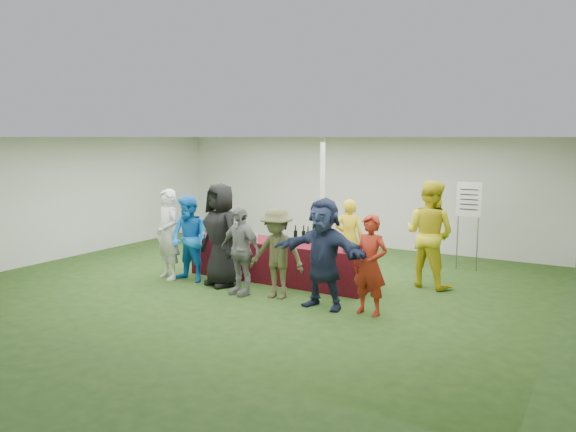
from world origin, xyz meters
The scene contains 18 objects.
ground centered at (0.00, 0.00, 0.00)m, with size 60.00×60.00×0.00m, color #284719.
tent centered at (0.50, 1.20, 1.35)m, with size 10.00×10.00×10.00m.
serving_table centered at (0.21, -0.02, 0.38)m, with size 3.60×0.80×0.75m, color maroon.
wine_bottles centered at (0.77, 0.10, 0.87)m, with size 0.57×0.13×0.32m.
wine_glasses centered at (-0.68, -0.30, 0.86)m, with size 1.15×0.11×0.16m.
water_bottle centered at (0.32, 0.06, 0.85)m, with size 0.07×0.07×0.23m.
bar_towel centered at (1.83, 0.03, 0.77)m, with size 0.25×0.18×0.03m, color white.
dump_bucket centered at (1.74, -0.24, 0.84)m, with size 0.22×0.22×0.18m, color slate.
wine_list_sign centered at (3.07, 2.68, 1.32)m, with size 0.50×0.03×1.80m.
staff_pourer centered at (1.24, 0.88, 0.76)m, with size 0.56×0.37×1.53m, color yellow.
staff_back centered at (2.77, 1.00, 0.97)m, with size 0.94×0.73×1.94m, color gold.
customer_0 centered at (-1.69, -0.97, 0.86)m, with size 0.63×0.41×1.73m, color silver.
customer_1 centered at (-1.20, -0.93, 0.81)m, with size 0.79×0.61×1.62m, color blue.
customer_2 centered at (-0.52, -0.86, 0.94)m, with size 0.92×0.60×1.88m, color black.
customer_3 centered at (0.12, -1.15, 0.77)m, with size 0.91×0.38×1.54m, color gray.
customer_4 centered at (0.78, -1.03, 0.77)m, with size 0.99×0.57×1.53m, color #4D4E2D.
customer_5 centered at (1.70, -1.13, 0.88)m, with size 1.64×0.52×1.77m, color #1E2744.
customer_6 centered at (2.47, -1.07, 0.77)m, with size 0.56×0.37×1.55m, color maroon.
Camera 1 is at (5.61, -8.89, 2.70)m, focal length 35.00 mm.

